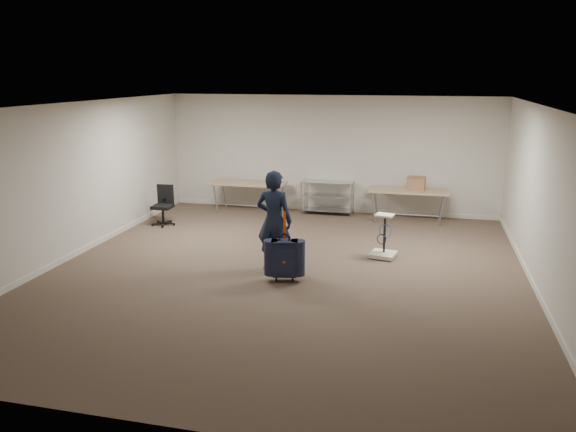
# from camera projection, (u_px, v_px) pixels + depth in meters

# --- Properties ---
(ground) EXTENTS (9.00, 9.00, 0.00)m
(ground) POSITION_uv_depth(u_px,v_px,m) (286.00, 271.00, 9.62)
(ground) COLOR #45382A
(ground) RESTS_ON ground
(room_shell) EXTENTS (8.00, 9.00, 9.00)m
(room_shell) POSITION_uv_depth(u_px,v_px,m) (303.00, 245.00, 10.90)
(room_shell) COLOR beige
(room_shell) RESTS_ON ground
(folding_table_left) EXTENTS (1.80, 0.75, 0.73)m
(folding_table_left) POSITION_uv_depth(u_px,v_px,m) (249.00, 185.00, 13.60)
(folding_table_left) COLOR #92795A
(folding_table_left) RESTS_ON ground
(folding_table_right) EXTENTS (1.80, 0.75, 0.73)m
(folding_table_right) POSITION_uv_depth(u_px,v_px,m) (408.00, 192.00, 12.74)
(folding_table_right) COLOR #92795A
(folding_table_right) RESTS_ON ground
(wire_shelf) EXTENTS (1.22, 0.47, 0.80)m
(wire_shelf) POSITION_uv_depth(u_px,v_px,m) (328.00, 196.00, 13.46)
(wire_shelf) COLOR silver
(wire_shelf) RESTS_ON ground
(person) EXTENTS (0.68, 0.49, 1.74)m
(person) POSITION_uv_depth(u_px,v_px,m) (274.00, 221.00, 9.52)
(person) COLOR black
(person) RESTS_ON ground
(suitcase) EXTENTS (0.46, 0.32, 1.16)m
(suitcase) POSITION_uv_depth(u_px,v_px,m) (284.00, 258.00, 9.08)
(suitcase) COLOR black
(suitcase) RESTS_ON ground
(office_chair) EXTENTS (0.54, 0.54, 0.88)m
(office_chair) POSITION_uv_depth(u_px,v_px,m) (164.00, 213.00, 12.54)
(office_chair) COLOR black
(office_chair) RESTS_ON ground
(equipment_cart) EXTENTS (0.53, 0.53, 0.82)m
(equipment_cart) POSITION_uv_depth(u_px,v_px,m) (383.00, 246.00, 10.31)
(equipment_cart) COLOR beige
(equipment_cart) RESTS_ON ground
(cardboard_box) EXTENTS (0.42, 0.33, 0.29)m
(cardboard_box) POSITION_uv_depth(u_px,v_px,m) (416.00, 183.00, 12.71)
(cardboard_box) COLOR #8B5E40
(cardboard_box) RESTS_ON folding_table_right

